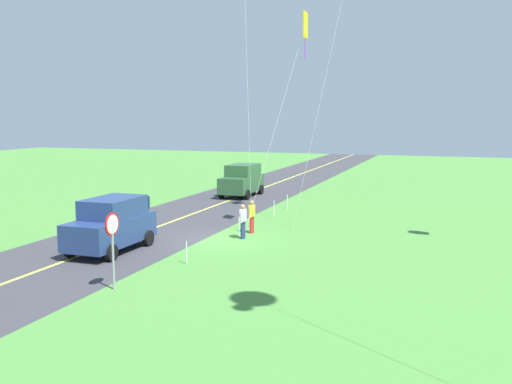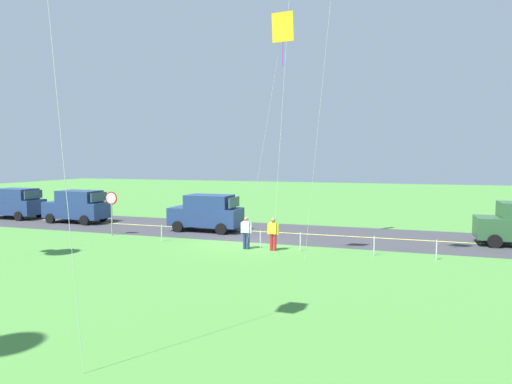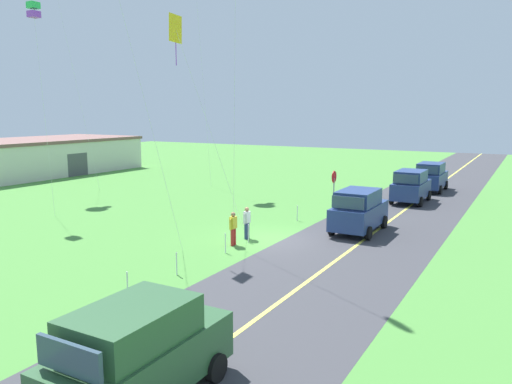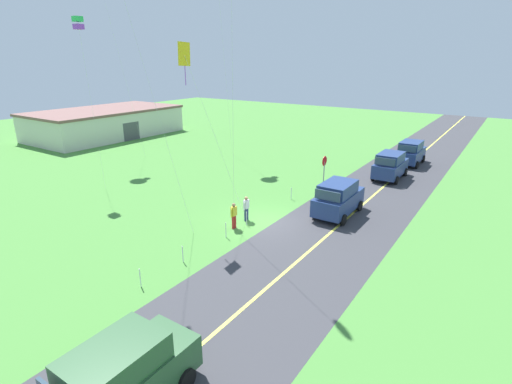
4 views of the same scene
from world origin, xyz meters
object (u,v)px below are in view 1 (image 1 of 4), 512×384
Objects in this scene: car_suv_foreground at (111,224)px; car_parked_west_far at (242,180)px; person_adult_near at (252,215)px; stop_sign at (112,236)px; person_adult_companion at (243,220)px; kite_blue_mid at (304,29)px.

car_suv_foreground is 17.37m from car_parked_west_far.
stop_sign is at bearing 140.82° from person_adult_near.
person_adult_near is 1.00× the size of person_adult_companion.
person_adult_near is at bearing 141.93° from car_suv_foreground.
stop_sign is 8.88m from person_adult_companion.
stop_sign reaches higher than person_adult_companion.
car_suv_foreground is 12.54m from kite_blue_mid.
person_adult_near is 1.36m from person_adult_companion.
stop_sign is at bearing 9.94° from car_parked_west_far.
kite_blue_mid reaches higher than car_parked_west_far.
stop_sign is 0.24× the size of kite_blue_mid.
car_parked_west_far is at bearing -146.19° from kite_blue_mid.
car_suv_foreground is at bearing -146.05° from stop_sign.
car_parked_west_far is at bearing -124.72° from person_adult_companion.
kite_blue_mid is (-1.00, 2.26, 8.81)m from person_adult_near.
car_suv_foreground is 2.75× the size of person_adult_companion.
car_suv_foreground is 1.72× the size of stop_sign.
kite_blue_mid reaches higher than person_adult_near.
car_parked_west_far is 22.33m from stop_sign.
person_adult_companion is at bearing 149.83° from person_adult_near.
person_adult_companion is (-8.74, 1.23, -0.94)m from stop_sign.
stop_sign is 10.21m from person_adult_near.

